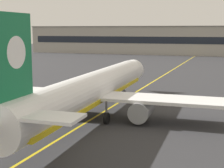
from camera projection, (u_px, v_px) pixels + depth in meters
The scene contains 5 objects.
ground_plane at pixel (64, 141), 32.66m from camera, with size 400.00×400.00×0.00m, color #2D2D30.
taxiway_centreline at pixel (140, 90), 60.79m from camera, with size 0.30×180.00×0.01m, color yellow.
airliner_foreground at pixel (90, 90), 40.69m from camera, with size 32.06×41.44×11.65m.
safety_cone_by_nose_gear at pixel (130, 94), 55.62m from camera, with size 0.44×0.44×0.55m.
terminal_building at pixel (182, 40), 144.17m from camera, with size 134.52×12.40×11.93m.
Camera 1 is at (14.16, -28.41, 10.42)m, focal length 55.62 mm.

